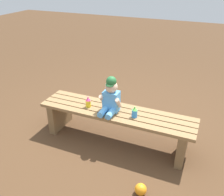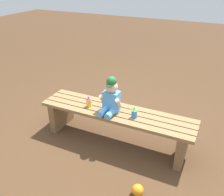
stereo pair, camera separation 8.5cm
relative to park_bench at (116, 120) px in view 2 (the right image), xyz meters
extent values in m
plane|color=#4C331E|center=(0.00, 0.00, -0.28)|extent=(16.00, 16.00, 0.00)
cube|color=olive|center=(0.00, -0.16, 0.10)|extent=(1.75, 0.09, 0.04)
cube|color=olive|center=(0.00, -0.05, 0.10)|extent=(1.75, 0.09, 0.04)
cube|color=olive|center=(0.00, 0.05, 0.10)|extent=(1.75, 0.09, 0.04)
cube|color=olive|center=(0.00, 0.16, 0.10)|extent=(1.75, 0.09, 0.04)
cube|color=brown|center=(-0.76, 0.00, -0.10)|extent=(0.08, 0.40, 0.37)
cube|color=brown|center=(0.76, 0.00, -0.10)|extent=(0.08, 0.40, 0.37)
cube|color=#59A5E5|center=(-0.05, -0.01, 0.24)|extent=(0.17, 0.12, 0.23)
sphere|color=beige|center=(-0.05, -0.01, 0.41)|extent=(0.14, 0.14, 0.14)
cylinder|color=#266633|center=(-0.05, -0.04, 0.45)|extent=(0.09, 0.09, 0.01)
sphere|color=#266633|center=(-0.05, -0.01, 0.47)|extent=(0.11, 0.11, 0.11)
cylinder|color=#5DAEF0|center=(-0.10, -0.13, 0.15)|extent=(0.07, 0.16, 0.07)
cylinder|color=#5DAEF0|center=(-0.01, -0.13, 0.15)|extent=(0.07, 0.16, 0.07)
cylinder|color=beige|center=(-0.15, -0.04, 0.25)|extent=(0.04, 0.12, 0.14)
cylinder|color=beige|center=(0.04, -0.04, 0.25)|extent=(0.04, 0.12, 0.14)
cylinder|color=yellow|center=(-0.33, -0.04, 0.16)|extent=(0.06, 0.06, 0.08)
cone|color=#E5337F|center=(-0.33, -0.04, 0.22)|extent=(0.06, 0.06, 0.03)
cylinder|color=#E5337F|center=(-0.33, -0.04, 0.24)|extent=(0.01, 0.01, 0.02)
cylinder|color=#338CE5|center=(0.23, -0.04, 0.16)|extent=(0.06, 0.06, 0.08)
cone|color=#66CC4C|center=(0.23, -0.04, 0.22)|extent=(0.06, 0.06, 0.03)
cylinder|color=#66CC4C|center=(0.23, -0.04, 0.24)|extent=(0.01, 0.01, 0.02)
sphere|color=orange|center=(0.50, -0.64, -0.23)|extent=(0.11, 0.11, 0.11)
camera|label=1|loc=(0.88, -2.17, 1.51)|focal=39.48mm
camera|label=2|loc=(0.96, -2.14, 1.51)|focal=39.48mm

